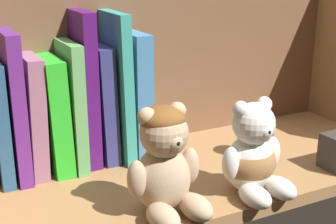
# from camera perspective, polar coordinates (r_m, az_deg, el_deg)

# --- Properties ---
(shelf_board) EXTENTS (0.81, 0.30, 0.02)m
(shelf_board) POSITION_cam_1_polar(r_m,az_deg,el_deg) (0.78, 1.30, -7.79)
(shelf_board) COLOR #9E7042
(shelf_board) RESTS_ON ground
(shelf_back_panel) EXTENTS (0.84, 0.01, 0.31)m
(shelf_back_panel) POSITION_cam_1_polar(r_m,az_deg,el_deg) (0.86, -3.53, 5.10)
(shelf_back_panel) COLOR brown
(shelf_back_panel) RESTS_ON ground
(book_5) EXTENTS (0.02, 0.13, 0.23)m
(book_5) POSITION_cam_1_polar(r_m,az_deg,el_deg) (0.77, -18.02, 0.90)
(book_5) COLOR #61257D
(book_5) RESTS_ON shelf_board
(book_6) EXTENTS (0.03, 0.12, 0.19)m
(book_6) POSITION_cam_1_polar(r_m,az_deg,el_deg) (0.78, -15.94, -0.20)
(book_6) COLOR #955F79
(book_6) RESTS_ON shelf_board
(book_7) EXTENTS (0.03, 0.13, 0.18)m
(book_7) POSITION_cam_1_polar(r_m,az_deg,el_deg) (0.79, -13.66, -0.06)
(book_7) COLOR green
(book_7) RESTS_ON shelf_board
(book_8) EXTENTS (0.02, 0.13, 0.20)m
(book_8) POSITION_cam_1_polar(r_m,az_deg,el_deg) (0.79, -11.67, 1.01)
(book_8) COLOR #61A760
(book_8) RESTS_ON shelf_board
(book_9) EXTENTS (0.02, 0.10, 0.25)m
(book_9) POSITION_cam_1_polar(r_m,az_deg,el_deg) (0.79, -10.04, 2.81)
(book_9) COLOR #4A1364
(book_9) RESTS_ON shelf_board
(book_10) EXTENTS (0.03, 0.11, 0.19)m
(book_10) POSITION_cam_1_polar(r_m,az_deg,el_deg) (0.81, -8.08, 1.13)
(book_10) COLOR navy
(book_10) RESTS_ON shelf_board
(book_11) EXTENTS (0.02, 0.14, 0.25)m
(book_11) POSITION_cam_1_polar(r_m,az_deg,el_deg) (0.81, -6.45, 3.16)
(book_11) COLOR teal
(book_11) RESTS_ON shelf_board
(book_12) EXTENTS (0.03, 0.14, 0.21)m
(book_12) POSITION_cam_1_polar(r_m,az_deg,el_deg) (0.82, -4.62, 2.27)
(book_12) COLOR teal
(book_12) RESTS_ON shelf_board
(teddy_bear_larger) EXTENTS (0.11, 0.11, 0.15)m
(teddy_bear_larger) POSITION_cam_1_polar(r_m,az_deg,el_deg) (0.63, -0.35, -6.11)
(teddy_bear_larger) COLOR tan
(teddy_bear_larger) RESTS_ON shelf_board
(teddy_bear_smaller) EXTENTS (0.10, 0.11, 0.14)m
(teddy_bear_smaller) POSITION_cam_1_polar(r_m,az_deg,el_deg) (0.70, 9.98, -5.28)
(teddy_bear_smaller) COLOR white
(teddy_bear_smaller) RESTS_ON shelf_board
(pillar_candle) EXTENTS (0.04, 0.04, 0.07)m
(pillar_candle) POSITION_cam_1_polar(r_m,az_deg,el_deg) (0.83, 10.93, -2.90)
(pillar_candle) COLOR #4C5B99
(pillar_candle) RESTS_ON shelf_board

